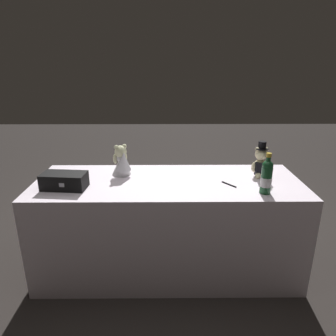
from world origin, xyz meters
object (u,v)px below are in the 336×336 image
at_px(gift_case_black, 64,181).
at_px(signing_pen, 228,184).
at_px(teddy_bear_bride, 122,162).
at_px(champagne_bottle, 266,176).
at_px(teddy_bear_groom, 261,163).

bearing_deg(gift_case_black, signing_pen, 2.76).
bearing_deg(teddy_bear_bride, champagne_bottle, -19.52).
bearing_deg(teddy_bear_bride, signing_pen, -14.78).
distance_m(teddy_bear_groom, signing_pen, 0.34).
height_order(teddy_bear_bride, champagne_bottle, champagne_bottle).
relative_size(teddy_bear_groom, champagne_bottle, 0.98).
bearing_deg(teddy_bear_groom, teddy_bear_bride, 177.87).
bearing_deg(teddy_bear_groom, champagne_bottle, -100.07).
bearing_deg(champagne_bottle, signing_pen, 145.58).
height_order(teddy_bear_bride, signing_pen, teddy_bear_bride).
bearing_deg(champagne_bottle, teddy_bear_groom, 79.93).
distance_m(teddy_bear_bride, signing_pen, 0.82).
height_order(teddy_bear_groom, signing_pen, teddy_bear_groom).
distance_m(teddy_bear_bride, champagne_bottle, 1.07).
bearing_deg(signing_pen, champagne_bottle, -34.42).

